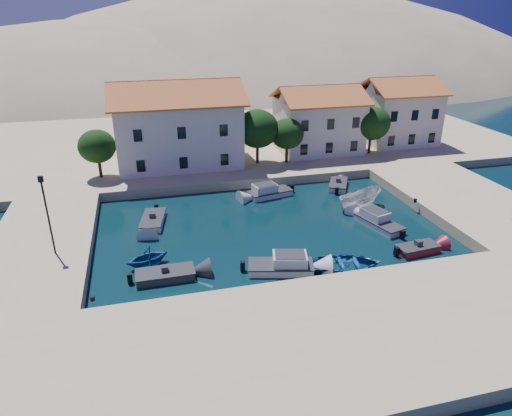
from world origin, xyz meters
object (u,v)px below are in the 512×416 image
at_px(building_mid, 318,118).
at_px(rowboat_south, 346,269).
at_px(cabin_cruiser_south, 281,265).
at_px(building_left, 178,122).
at_px(boat_east, 359,208).
at_px(lamppost, 46,208).
at_px(building_right, 398,110).
at_px(cabin_cruiser_east, 379,222).

xyz_separation_m(building_mid, rowboat_south, (-8.19, -27.19, -5.22)).
bearing_deg(rowboat_south, cabin_cruiser_south, 88.23).
distance_m(building_left, building_mid, 18.04).
height_order(building_mid, boat_east, building_mid).
xyz_separation_m(cabin_cruiser_south, boat_east, (11.04, 9.39, -0.48)).
height_order(building_left, boat_east, building_left).
relative_size(lamppost, rowboat_south, 1.17).
distance_m(cabin_cruiser_south, boat_east, 14.50).
xyz_separation_m(building_right, boat_east, (-14.04, -17.82, -5.47)).
xyz_separation_m(rowboat_south, cabin_cruiser_east, (5.97, 6.01, 0.48)).
bearing_deg(building_mid, lamppost, -144.55).
distance_m(building_right, cabin_cruiser_east, 26.82).
xyz_separation_m(building_left, lamppost, (-11.50, -20.00, -1.18)).
xyz_separation_m(building_mid, cabin_cruiser_east, (-2.22, -21.19, -4.75)).
distance_m(building_right, rowboat_south, 35.11).
relative_size(building_left, boat_east, 2.89).
relative_size(building_left, building_right, 1.56).
relative_size(building_mid, boat_east, 2.06).
xyz_separation_m(building_right, cabin_cruiser_south, (-25.09, -27.21, -5.00)).
height_order(building_left, cabin_cruiser_east, building_left).
xyz_separation_m(cabin_cruiser_south, cabin_cruiser_east, (10.87, 5.03, 0.00)).
distance_m(lamppost, cabin_cruiser_east, 27.61).
distance_m(rowboat_south, boat_east, 12.05).
xyz_separation_m(building_mid, cabin_cruiser_south, (-13.09, -26.21, -4.75)).
relative_size(building_right, lamppost, 1.52).
height_order(cabin_cruiser_east, boat_east, cabin_cruiser_east).
bearing_deg(cabin_cruiser_south, rowboat_south, 2.85).
height_order(building_mid, lamppost, building_mid).
relative_size(building_mid, rowboat_south, 1.98).
distance_m(building_mid, cabin_cruiser_south, 29.68).
xyz_separation_m(lamppost, cabin_cruiser_east, (27.28, -0.19, -4.28)).
relative_size(building_left, building_mid, 1.40).
distance_m(building_mid, building_right, 12.04).
bearing_deg(building_mid, building_left, -176.82).
bearing_deg(boat_east, building_left, 28.18).
relative_size(lamppost, cabin_cruiser_east, 1.23).
xyz_separation_m(lamppost, rowboat_south, (21.31, -6.19, -4.75)).
distance_m(lamppost, boat_east, 28.17).
bearing_deg(building_right, cabin_cruiser_south, -132.67).
bearing_deg(building_left, boat_east, -44.76).
relative_size(building_mid, lamppost, 1.69).
bearing_deg(rowboat_south, building_right, -26.06).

